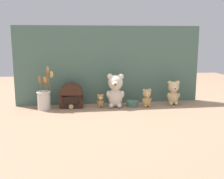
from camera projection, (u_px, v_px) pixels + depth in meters
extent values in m
plane|color=#8E7056|center=(112.00, 108.00, 2.35)|extent=(4.00, 4.00, 0.00)
cube|color=#4C6B5B|center=(110.00, 65.00, 2.45)|extent=(1.62, 0.02, 0.68)
ellipsoid|color=beige|center=(115.00, 97.00, 2.36)|extent=(0.13, 0.12, 0.16)
sphere|color=beige|center=(115.00, 82.00, 2.33)|extent=(0.13, 0.13, 0.13)
sphere|color=beige|center=(115.00, 84.00, 2.29)|extent=(0.06, 0.06, 0.06)
sphere|color=black|center=(115.00, 85.00, 2.26)|extent=(0.02, 0.02, 0.02)
sphere|color=beige|center=(121.00, 77.00, 2.32)|extent=(0.05, 0.05, 0.05)
sphere|color=beige|center=(110.00, 77.00, 2.33)|extent=(0.05, 0.05, 0.05)
ellipsoid|color=beige|center=(122.00, 94.00, 2.34)|extent=(0.04, 0.06, 0.07)
ellipsoid|color=beige|center=(109.00, 94.00, 2.34)|extent=(0.04, 0.06, 0.07)
ellipsoid|color=beige|center=(119.00, 105.00, 2.33)|extent=(0.05, 0.07, 0.04)
ellipsoid|color=beige|center=(111.00, 105.00, 2.34)|extent=(0.05, 0.07, 0.04)
ellipsoid|color=#DBBC84|center=(173.00, 98.00, 2.44)|extent=(0.10, 0.08, 0.12)
sphere|color=#DBBC84|center=(174.00, 87.00, 2.42)|extent=(0.09, 0.09, 0.09)
sphere|color=beige|center=(174.00, 88.00, 2.39)|extent=(0.04, 0.04, 0.04)
sphere|color=black|center=(175.00, 89.00, 2.37)|extent=(0.01, 0.01, 0.01)
sphere|color=#DBBC84|center=(178.00, 83.00, 2.42)|extent=(0.04, 0.04, 0.04)
sphere|color=#DBBC84|center=(170.00, 83.00, 2.42)|extent=(0.04, 0.04, 0.04)
ellipsoid|color=#DBBC84|center=(178.00, 95.00, 2.43)|extent=(0.03, 0.04, 0.05)
ellipsoid|color=#DBBC84|center=(169.00, 95.00, 2.43)|extent=(0.03, 0.04, 0.05)
ellipsoid|color=#DBBC84|center=(176.00, 103.00, 2.42)|extent=(0.04, 0.05, 0.03)
ellipsoid|color=#DBBC84|center=(171.00, 103.00, 2.42)|extent=(0.04, 0.05, 0.03)
ellipsoid|color=tan|center=(147.00, 101.00, 2.37)|extent=(0.07, 0.06, 0.09)
sphere|color=tan|center=(147.00, 93.00, 2.36)|extent=(0.07, 0.07, 0.07)
sphere|color=beige|center=(148.00, 95.00, 2.34)|extent=(0.03, 0.03, 0.03)
sphere|color=black|center=(149.00, 95.00, 2.32)|extent=(0.01, 0.01, 0.01)
sphere|color=tan|center=(150.00, 90.00, 2.36)|extent=(0.03, 0.03, 0.03)
sphere|color=tan|center=(144.00, 91.00, 2.35)|extent=(0.03, 0.03, 0.03)
ellipsoid|color=tan|center=(150.00, 100.00, 2.37)|extent=(0.02, 0.03, 0.04)
ellipsoid|color=tan|center=(143.00, 100.00, 2.36)|extent=(0.02, 0.03, 0.04)
ellipsoid|color=tan|center=(149.00, 106.00, 2.37)|extent=(0.03, 0.04, 0.02)
ellipsoid|color=tan|center=(145.00, 106.00, 2.36)|extent=(0.03, 0.04, 0.02)
ellipsoid|color=tan|center=(100.00, 103.00, 2.36)|extent=(0.05, 0.04, 0.07)
sphere|color=tan|center=(100.00, 97.00, 2.35)|extent=(0.05, 0.05, 0.05)
sphere|color=beige|center=(101.00, 98.00, 2.33)|extent=(0.02, 0.02, 0.02)
sphere|color=black|center=(101.00, 98.00, 2.32)|extent=(0.01, 0.01, 0.01)
sphere|color=tan|center=(103.00, 95.00, 2.35)|extent=(0.02, 0.02, 0.02)
sphere|color=tan|center=(98.00, 95.00, 2.34)|extent=(0.02, 0.02, 0.02)
ellipsoid|color=tan|center=(103.00, 102.00, 2.36)|extent=(0.02, 0.02, 0.03)
ellipsoid|color=tan|center=(98.00, 102.00, 2.35)|extent=(0.02, 0.02, 0.03)
ellipsoid|color=tan|center=(102.00, 106.00, 2.35)|extent=(0.02, 0.03, 0.02)
ellipsoid|color=tan|center=(99.00, 107.00, 2.35)|extent=(0.02, 0.03, 0.02)
cylinder|color=silver|center=(44.00, 100.00, 2.28)|extent=(0.10, 0.10, 0.15)
torus|color=silver|center=(43.00, 92.00, 2.26)|extent=(0.12, 0.12, 0.01)
cylinder|color=olive|center=(40.00, 86.00, 2.23)|extent=(0.01, 0.01, 0.10)
ellipsoid|color=#C65B28|center=(40.00, 79.00, 2.22)|extent=(0.03, 0.03, 0.06)
cylinder|color=olive|center=(49.00, 83.00, 2.24)|extent=(0.03, 0.06, 0.14)
ellipsoid|color=gold|center=(52.00, 74.00, 2.22)|extent=(0.04, 0.05, 0.05)
cylinder|color=olive|center=(45.00, 86.00, 2.23)|extent=(0.03, 0.02, 0.10)
ellipsoid|color=orange|center=(45.00, 80.00, 2.21)|extent=(0.04, 0.04, 0.05)
cylinder|color=olive|center=(47.00, 81.00, 2.24)|extent=(0.01, 0.03, 0.18)
ellipsoid|color=tan|center=(48.00, 70.00, 2.23)|extent=(0.02, 0.03, 0.06)
cylinder|color=olive|center=(48.00, 83.00, 2.28)|extent=(0.04, 0.05, 0.12)
ellipsoid|color=gold|center=(51.00, 76.00, 2.29)|extent=(0.04, 0.04, 0.05)
cylinder|color=olive|center=(47.00, 82.00, 2.27)|extent=(0.02, 0.03, 0.15)
ellipsoid|color=#C65B28|center=(48.00, 73.00, 2.26)|extent=(0.03, 0.03, 0.07)
cube|color=#381E14|center=(71.00, 101.00, 2.34)|extent=(0.20, 0.11, 0.11)
cylinder|color=#381E14|center=(71.00, 94.00, 2.33)|extent=(0.20, 0.11, 0.19)
cube|color=black|center=(71.00, 101.00, 2.29)|extent=(0.12, 0.02, 0.06)
cylinder|color=#D6BC7A|center=(71.00, 107.00, 2.30)|extent=(0.04, 0.01, 0.04)
cylinder|color=#47705B|center=(132.00, 104.00, 2.39)|extent=(0.10, 0.10, 0.04)
cylinder|color=#47705B|center=(132.00, 101.00, 2.38)|extent=(0.10, 0.10, 0.01)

